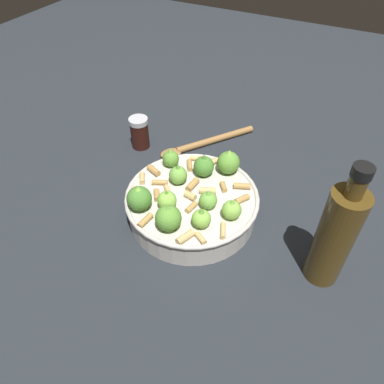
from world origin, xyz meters
TOP-DOWN VIEW (x-y plane):
  - ground_plane at (0.00, 0.00)m, footprint 2.40×2.40m
  - cooking_pan at (-0.00, -0.00)m, footprint 0.26×0.26m
  - pepper_shaker at (-0.22, 0.15)m, footprint 0.04×0.04m
  - olive_oil_bottle at (0.26, -0.02)m, footprint 0.06×0.06m
  - wooden_spoon at (-0.08, 0.22)m, footprint 0.17×0.22m

SIDE VIEW (x-z plane):
  - ground_plane at x=0.00m, z-range 0.00..0.00m
  - wooden_spoon at x=-0.08m, z-range 0.00..0.02m
  - cooking_pan at x=0.00m, z-range -0.02..0.09m
  - pepper_shaker at x=-0.22m, z-range 0.00..0.08m
  - olive_oil_bottle at x=0.26m, z-range -0.02..0.22m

